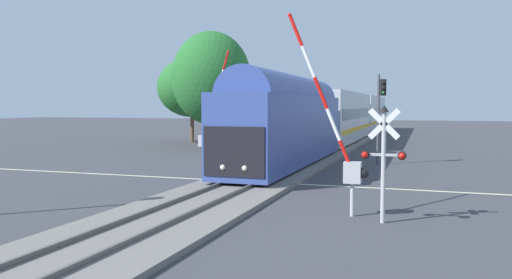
{
  "coord_description": "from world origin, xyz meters",
  "views": [
    {
      "loc": [
        7.7,
        -22.54,
        3.62
      ],
      "look_at": [
        -0.1,
        0.5,
        2.0
      ],
      "focal_mm": 35.26,
      "sensor_mm": 36.0,
      "label": 1
    }
  ],
  "objects": [
    {
      "name": "road_centre_stripe",
      "position": [
        0.0,
        0.0,
        0.0
      ],
      "size": [
        44.0,
        0.2,
        0.01
      ],
      "color": "beige",
      "rests_on": "ground"
    },
    {
      "name": "crossing_gate_near",
      "position": [
        5.21,
        -6.06,
        2.12
      ],
      "size": [
        2.75,
        0.4,
        6.73
      ],
      "color": "#B7B7BC",
      "rests_on": "ground"
    },
    {
      "name": "commuter_train",
      "position": [
        0.0,
        26.41,
        2.74
      ],
      "size": [
        3.04,
        62.39,
        5.16
      ],
      "color": "#384C93",
      "rests_on": "railway_track"
    },
    {
      "name": "pine_left_background",
      "position": [
        -14.54,
        23.17,
        5.47
      ],
      "size": [
        6.91,
        6.91,
        8.43
      ],
      "color": "brown",
      "rests_on": "ground"
    },
    {
      "name": "oak_behind_train",
      "position": [
        -9.59,
        16.74,
        5.97
      ],
      "size": [
        6.69,
        6.69,
        9.92
      ],
      "color": "brown",
      "rests_on": "ground"
    },
    {
      "name": "crossing_signal_mast",
      "position": [
        6.49,
        -6.74,
        2.24
      ],
      "size": [
        1.36,
        0.44,
        3.66
      ],
      "color": "#B2B2B7",
      "rests_on": "ground"
    },
    {
      "name": "ground_plane",
      "position": [
        0.0,
        0.0,
        0.0
      ],
      "size": [
        220.0,
        220.0,
        0.0
      ],
      "primitive_type": "plane",
      "color": "#3D3D42"
    },
    {
      "name": "traffic_signal_far_side",
      "position": [
        5.04,
        9.21,
        3.73
      ],
      "size": [
        0.53,
        0.38,
        5.56
      ],
      "color": "#4C4C51",
      "rests_on": "ground"
    },
    {
      "name": "railway_track",
      "position": [
        0.0,
        0.0,
        0.1
      ],
      "size": [
        4.4,
        80.0,
        0.32
      ],
      "color": "slate",
      "rests_on": "ground"
    },
    {
      "name": "crossing_gate_far",
      "position": [
        -5.27,
        6.06,
        2.17
      ],
      "size": [
        2.31,
        0.4,
        7.0
      ],
      "color": "#B7B7BC",
      "rests_on": "ground"
    }
  ]
}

